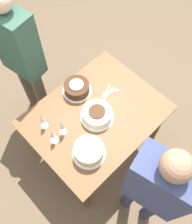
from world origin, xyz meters
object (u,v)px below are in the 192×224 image
(cake_center_white, at_px, (97,114))
(wine_glass_extra, at_px, (61,125))
(wine_glass_far, at_px, (42,119))
(cake_back_decorated, at_px, (89,151))
(person_watching, at_px, (154,188))
(cake_front_chocolate, at_px, (77,88))
(person_cutting, at_px, (20,54))
(wine_glass_near, at_px, (52,134))

(cake_center_white, bearing_deg, wine_glass_extra, -17.07)
(wine_glass_far, bearing_deg, wine_glass_extra, 115.69)
(cake_back_decorated, relative_size, person_watching, 0.18)
(cake_front_chocolate, relative_size, wine_glass_extra, 1.24)
(person_cutting, bearing_deg, person_watching, -11.62)
(cake_center_white, relative_size, wine_glass_near, 1.54)
(cake_back_decorated, bearing_deg, person_cutting, -98.05)
(cake_front_chocolate, relative_size, cake_back_decorated, 0.97)
(wine_glass_far, bearing_deg, person_cutting, -112.95)
(wine_glass_near, xyz_separation_m, wine_glass_extra, (-0.11, -0.01, 0.02))
(cake_front_chocolate, distance_m, person_cutting, 0.60)
(cake_back_decorated, xyz_separation_m, person_watching, (-0.10, 0.57, 0.18))
(wine_glass_near, distance_m, wine_glass_extra, 0.11)
(cake_back_decorated, relative_size, person_cutting, 0.17)
(cake_front_chocolate, xyz_separation_m, wine_glass_extra, (0.38, 0.24, 0.10))
(wine_glass_extra, relative_size, person_cutting, 0.14)
(cake_back_decorated, bearing_deg, cake_center_white, -145.44)
(cake_front_chocolate, bearing_deg, person_watching, 77.00)
(cake_center_white, xyz_separation_m, person_cutting, (0.14, -0.86, 0.21))
(cake_back_decorated, bearing_deg, wine_glass_far, -77.29)
(wine_glass_far, bearing_deg, person_watching, 101.08)
(cake_back_decorated, distance_m, person_watching, 0.60)
(person_watching, bearing_deg, wine_glass_near, 1.69)
(cake_center_white, xyz_separation_m, wine_glass_far, (0.40, -0.26, 0.08))
(wine_glass_near, relative_size, person_cutting, 0.12)
(cake_front_chocolate, relative_size, wine_glass_far, 1.39)
(wine_glass_extra, bearing_deg, cake_center_white, 162.93)
(wine_glass_far, relative_size, person_cutting, 0.12)
(cake_front_chocolate, distance_m, cake_back_decorated, 0.64)
(cake_back_decorated, bearing_deg, wine_glass_extra, -85.07)
(wine_glass_far, xyz_separation_m, person_watching, (-0.20, 1.03, 0.11))
(cake_center_white, height_order, wine_glass_extra, wine_glass_extra)
(cake_front_chocolate, bearing_deg, cake_center_white, 80.05)
(cake_front_chocolate, xyz_separation_m, person_cutting, (0.20, -0.53, 0.20))
(cake_back_decorated, xyz_separation_m, wine_glass_far, (0.10, -0.46, 0.07))
(cake_center_white, bearing_deg, wine_glass_near, -12.25)
(cake_center_white, relative_size, person_cutting, 0.19)
(wine_glass_extra, bearing_deg, cake_back_decorated, 94.93)
(cake_front_chocolate, distance_m, wine_glass_near, 0.55)
(wine_glass_extra, bearing_deg, cake_front_chocolate, -147.95)
(wine_glass_extra, bearing_deg, wine_glass_near, 3.00)
(cake_back_decorated, bearing_deg, cake_front_chocolate, -123.26)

